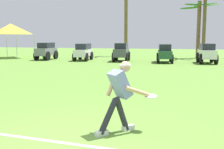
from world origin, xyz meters
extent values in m
plane|color=olive|center=(0.00, 0.00, 0.00)|extent=(80.00, 80.00, 0.00)
cube|color=white|center=(0.00, -0.19, 0.00)|extent=(26.07, 2.42, 0.01)
cylinder|color=#23232D|center=(0.85, 0.66, 0.36)|extent=(0.33, 0.34, 0.72)
cube|color=silver|center=(0.96, 0.78, 0.05)|extent=(0.25, 0.26, 0.10)
cylinder|color=#23232D|center=(0.63, 0.44, 0.36)|extent=(0.39, 0.40, 0.69)
cube|color=silver|center=(0.53, 0.33, 0.05)|extent=(0.25, 0.26, 0.10)
cube|color=#7A84C6|center=(0.82, 0.63, 0.96)|extent=(0.53, 0.54, 0.57)
sphere|color=tan|center=(0.90, 0.72, 1.30)|extent=(0.30, 0.30, 0.21)
cylinder|color=white|center=(0.90, 0.72, 1.33)|extent=(0.30, 0.30, 0.03)
cylinder|color=tan|center=(1.14, 0.71, 0.82)|extent=(0.45, 0.47, 0.27)
cylinder|color=tan|center=(0.64, 0.73, 0.94)|extent=(0.25, 0.26, 0.49)
cylinder|color=white|center=(1.39, 0.93, 0.69)|extent=(0.27, 0.27, 0.06)
cube|color=slate|center=(-8.89, 16.58, 0.66)|extent=(1.04, 2.37, 0.60)
cube|color=#1E232B|center=(-8.90, 16.63, 1.18)|extent=(0.90, 1.57, 0.44)
cylinder|color=black|center=(-9.40, 17.35, 0.36)|extent=(0.20, 0.72, 0.72)
cylinder|color=black|center=(-8.42, 17.37, 0.36)|extent=(0.20, 0.72, 0.72)
cylinder|color=black|center=(-9.37, 15.79, 0.36)|extent=(0.20, 0.72, 0.72)
cylinder|color=black|center=(-8.39, 15.81, 0.36)|extent=(0.20, 0.72, 0.72)
cube|color=silver|center=(-5.67, 16.59, 0.60)|extent=(1.16, 2.47, 0.55)
cube|color=#1E232B|center=(-5.68, 16.74, 1.11)|extent=(0.99, 1.86, 0.46)
cylinder|color=black|center=(-6.22, 17.38, 0.33)|extent=(0.24, 0.67, 0.66)
cylinder|color=black|center=(-5.26, 17.46, 0.33)|extent=(0.24, 0.67, 0.66)
cylinder|color=black|center=(-6.08, 15.71, 0.33)|extent=(0.24, 0.67, 0.66)
cylinder|color=black|center=(-5.12, 15.80, 0.33)|extent=(0.24, 0.67, 0.66)
cube|color=#474C51|center=(-2.54, 16.58, 0.66)|extent=(1.17, 2.42, 0.60)
cube|color=#1E232B|center=(-2.54, 16.63, 1.18)|extent=(0.99, 1.62, 0.44)
cylinder|color=black|center=(-3.09, 17.31, 0.36)|extent=(0.24, 0.73, 0.72)
cylinder|color=black|center=(-2.12, 17.40, 0.36)|extent=(0.24, 0.73, 0.72)
cylinder|color=black|center=(-2.96, 15.76, 0.36)|extent=(0.24, 0.73, 0.72)
cylinder|color=black|center=(-1.99, 15.84, 0.36)|extent=(0.24, 0.73, 0.72)
cube|color=#235133|center=(0.77, 16.31, 0.60)|extent=(1.20, 2.49, 0.55)
cube|color=#1E232B|center=(0.75, 16.46, 1.11)|extent=(1.02, 1.88, 0.46)
cylinder|color=black|center=(0.20, 17.09, 0.33)|extent=(0.25, 0.67, 0.66)
cylinder|color=black|center=(1.16, 17.19, 0.33)|extent=(0.25, 0.67, 0.66)
cylinder|color=black|center=(0.38, 15.43, 0.33)|extent=(0.25, 0.67, 0.66)
cylinder|color=black|center=(1.33, 15.53, 0.33)|extent=(0.25, 0.67, 0.66)
cube|color=silver|center=(3.72, 16.37, 0.66)|extent=(1.18, 2.43, 0.60)
cube|color=#1E232B|center=(3.71, 16.42, 1.18)|extent=(1.00, 1.62, 0.44)
cylinder|color=black|center=(3.16, 17.11, 0.36)|extent=(0.24, 0.73, 0.72)
cylinder|color=black|center=(4.14, 17.19, 0.36)|extent=(0.24, 0.73, 0.72)
cylinder|color=black|center=(3.30, 15.55, 0.36)|extent=(0.24, 0.73, 0.72)
cylinder|color=black|center=(4.27, 15.64, 0.36)|extent=(0.24, 0.73, 0.72)
cylinder|color=brown|center=(-3.43, 22.88, 3.66)|extent=(0.35, 0.35, 7.32)
cylinder|color=brown|center=(3.37, 21.70, 2.50)|extent=(0.33, 0.33, 5.01)
ellipsoid|color=#35712A|center=(4.26, 21.82, 4.67)|extent=(1.80, 0.48, 0.16)
ellipsoid|color=#35712A|center=(3.95, 22.23, 4.69)|extent=(1.32, 1.25, 0.17)
ellipsoid|color=#35712A|center=(3.17, 22.53, 4.67)|extent=(0.64, 1.72, 0.17)
ellipsoid|color=#35712A|center=(2.53, 22.19, 4.46)|extent=(1.80, 1.19, 0.20)
ellipsoid|color=#35712A|center=(2.72, 21.30, 4.67)|extent=(1.43, 1.01, 0.18)
ellipsoid|color=#35712A|center=(3.27, 20.76, 4.68)|extent=(0.45, 1.91, 0.16)
ellipsoid|color=#35712A|center=(4.05, 20.98, 4.64)|extent=(1.53, 1.63, 0.16)
cylinder|color=brown|center=(3.82, 21.48, 3.08)|extent=(0.30, 0.30, 6.16)
cylinder|color=#B2B5BA|center=(-11.39, 19.19, 1.05)|extent=(0.06, 0.06, 2.10)
cylinder|color=#B2B5BA|center=(-14.34, 19.19, 1.05)|extent=(0.06, 0.06, 2.10)
cylinder|color=#B2B5BA|center=(-11.39, 16.24, 1.05)|extent=(0.06, 0.06, 2.10)
pyramid|color=yellow|center=(-12.87, 17.72, 2.57)|extent=(3.09, 3.09, 0.94)
camera|label=1|loc=(1.96, -4.62, 1.87)|focal=45.00mm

